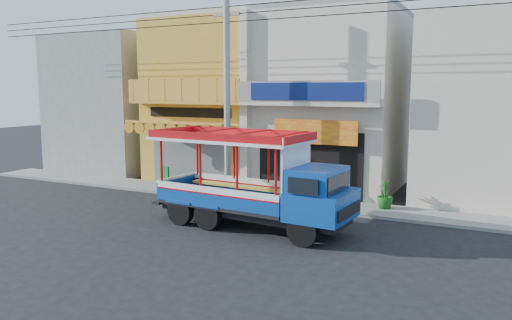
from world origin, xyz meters
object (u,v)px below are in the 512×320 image
(songthaew_truck, at_px, (264,184))
(green_sign, at_px, (165,179))
(potted_plant_a, at_px, (303,186))
(potted_plant_c, at_px, (385,194))
(utility_pole, at_px, (230,79))

(songthaew_truck, height_order, green_sign, songthaew_truck)
(potted_plant_a, relative_size, potted_plant_c, 0.99)
(utility_pole, relative_size, potted_plant_a, 25.16)
(songthaew_truck, height_order, potted_plant_a, songthaew_truck)
(utility_pole, distance_m, potted_plant_a, 5.28)
(potted_plant_a, bearing_deg, potted_plant_c, -43.45)
(utility_pole, xyz_separation_m, green_sign, (-3.75, 0.46, -4.49))
(potted_plant_a, bearing_deg, green_sign, 141.15)
(green_sign, bearing_deg, potted_plant_a, 4.63)
(utility_pole, bearing_deg, potted_plant_a, 19.28)
(utility_pole, relative_size, songthaew_truck, 3.92)
(potted_plant_a, distance_m, potted_plant_c, 3.35)
(green_sign, height_order, potted_plant_c, potted_plant_c)
(songthaew_truck, distance_m, green_sign, 7.96)
(potted_plant_c, bearing_deg, potted_plant_a, -92.91)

